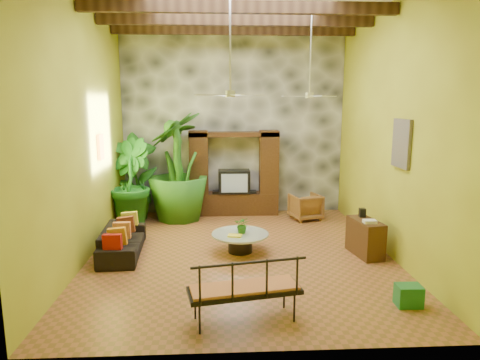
{
  "coord_description": "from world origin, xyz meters",
  "views": [
    {
      "loc": [
        -0.44,
        -8.32,
        3.07
      ],
      "look_at": [
        0.01,
        0.2,
        1.49
      ],
      "focal_mm": 32.0,
      "sensor_mm": 36.0,
      "label": 1
    }
  ],
  "objects": [
    {
      "name": "ceiling_beams",
      "position": [
        0.0,
        0.0,
        4.78
      ],
      "size": [
        5.95,
        5.36,
        0.22
      ],
      "color": "#362211",
      "rests_on": "ceiling"
    },
    {
      "name": "coffee_table",
      "position": [
        0.01,
        0.1,
        0.26
      ],
      "size": [
        1.17,
        1.17,
        0.4
      ],
      "rotation": [
        0.0,
        0.0,
        0.34
      ],
      "color": "black",
      "rests_on": "ground"
    },
    {
      "name": "ground",
      "position": [
        0.0,
        0.0,
        0.0
      ],
      "size": [
        7.0,
        7.0,
        0.0
      ],
      "primitive_type": "plane",
      "color": "brown",
      "rests_on": "ground"
    },
    {
      "name": "right_wall",
      "position": [
        3.0,
        0.0,
        2.5
      ],
      "size": [
        0.02,
        7.0,
        5.0
      ],
      "primitive_type": "cube",
      "color": "olive",
      "rests_on": "ground"
    },
    {
      "name": "yellow_tray",
      "position": [
        -0.11,
        -0.1,
        0.41
      ],
      "size": [
        0.31,
        0.24,
        0.03
      ],
      "primitive_type": "cube",
      "rotation": [
        0.0,
        0.0,
        -0.2
      ],
      "color": "yellow",
      "rests_on": "coffee_table"
    },
    {
      "name": "left_wall",
      "position": [
        -3.0,
        0.0,
        2.5
      ],
      "size": [
        0.02,
        7.0,
        5.0
      ],
      "primitive_type": "cube",
      "color": "olive",
      "rests_on": "ground"
    },
    {
      "name": "side_console",
      "position": [
        2.52,
        -0.21,
        0.36
      ],
      "size": [
        0.56,
        0.97,
        0.73
      ],
      "primitive_type": "cube",
      "rotation": [
        0.0,
        0.0,
        0.17
      ],
      "color": "#3C2613",
      "rests_on": "ground"
    },
    {
      "name": "wall_art_painting",
      "position": [
        2.96,
        -0.6,
        2.3
      ],
      "size": [
        0.06,
        0.7,
        0.9
      ],
      "primitive_type": "cube",
      "color": "#246487",
      "rests_on": "right_wall"
    },
    {
      "name": "wicker_armchair",
      "position": [
        1.86,
        2.51,
        0.34
      ],
      "size": [
        0.89,
        0.91,
        0.67
      ],
      "primitive_type": "imported",
      "rotation": [
        0.0,
        0.0,
        3.41
      ],
      "color": "#9C6539",
      "rests_on": "ground"
    },
    {
      "name": "sofa",
      "position": [
        -2.39,
        0.1,
        0.28
      ],
      "size": [
        0.85,
        1.94,
        0.55
      ],
      "primitive_type": "imported",
      "rotation": [
        0.0,
        0.0,
        1.63
      ],
      "color": "black",
      "rests_on": "ground"
    },
    {
      "name": "tall_plant_c",
      "position": [
        -1.46,
        2.67,
        1.4
      ],
      "size": [
        1.99,
        1.99,
        2.81
      ],
      "primitive_type": "imported",
      "rotation": [
        0.0,
        0.0,
        4.39
      ],
      "color": "#28671B",
      "rests_on": "ground"
    },
    {
      "name": "centerpiece_plant",
      "position": [
        0.06,
        0.12,
        0.57
      ],
      "size": [
        0.37,
        0.34,
        0.35
      ],
      "primitive_type": "imported",
      "rotation": [
        0.0,
        0.0,
        -0.25
      ],
      "color": "#28671B",
      "rests_on": "coffee_table"
    },
    {
      "name": "iron_bench",
      "position": [
        -0.08,
        -2.79,
        0.53
      ],
      "size": [
        1.65,
        0.86,
        0.57
      ],
      "rotation": [
        0.0,
        0.0,
        0.19
      ],
      "color": "black",
      "rests_on": "ground"
    },
    {
      "name": "ceiling_fan_front",
      "position": [
        -0.2,
        -0.4,
        3.4
      ],
      "size": [
        1.28,
        1.28,
        1.86
      ],
      "color": "silver",
      "rests_on": "ceiling"
    },
    {
      "name": "tall_plant_a",
      "position": [
        -2.58,
        2.72,
        1.14
      ],
      "size": [
        1.41,
        1.18,
        2.27
      ],
      "primitive_type": "imported",
      "rotation": [
        0.0,
        0.0,
        0.36
      ],
      "color": "#1F631A",
      "rests_on": "ground"
    },
    {
      "name": "entertainment_center",
      "position": [
        0.0,
        3.14,
        0.97
      ],
      "size": [
        2.4,
        0.55,
        2.3
      ],
      "color": "#331C0E",
      "rests_on": "ground"
    },
    {
      "name": "stone_accent_wall",
      "position": [
        0.0,
        3.44,
        2.5
      ],
      "size": [
        5.98,
        0.1,
        4.98
      ],
      "primitive_type": "cube",
      "color": "#393B41",
      "rests_on": "ground"
    },
    {
      "name": "back_wall",
      "position": [
        0.0,
        3.5,
        2.5
      ],
      "size": [
        6.0,
        0.02,
        5.0
      ],
      "primitive_type": "cube",
      "color": "olive",
      "rests_on": "ground"
    },
    {
      "name": "ceiling_fan_back",
      "position": [
        1.6,
        1.2,
        3.4
      ],
      "size": [
        1.28,
        1.28,
        1.86
      ],
      "color": "silver",
      "rests_on": "ceiling"
    },
    {
      "name": "wall_art_mask",
      "position": [
        -2.96,
        1.0,
        2.1
      ],
      "size": [
        0.06,
        0.32,
        0.55
      ],
      "primitive_type": "cube",
      "color": "gold",
      "rests_on": "left_wall"
    },
    {
      "name": "green_bin",
      "position": [
        2.44,
        -2.4,
        0.16
      ],
      "size": [
        0.38,
        0.29,
        0.33
      ],
      "primitive_type": "cube",
      "rotation": [
        0.0,
        0.0,
        -0.04
      ],
      "color": "#1B661C",
      "rests_on": "ground"
    },
    {
      "name": "tall_plant_b",
      "position": [
        -2.65,
        2.19,
        1.1
      ],
      "size": [
        1.4,
        1.51,
        2.19
      ],
      "primitive_type": "imported",
      "rotation": [
        0.0,
        0.0,
        2.02
      ],
      "color": "#19621E",
      "rests_on": "ground"
    }
  ]
}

